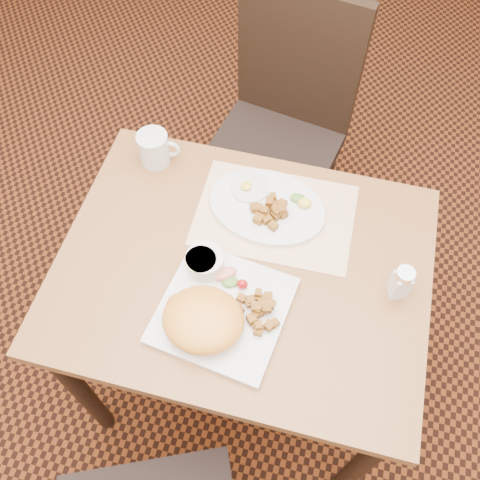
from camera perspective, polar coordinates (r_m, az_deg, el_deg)
name	(u,v)px	position (r m, az deg, el deg)	size (l,w,h in m)	color
ground	(242,366)	(1.99, 0.20, -13.34)	(8.00, 8.00, 0.00)	black
table	(243,286)	(1.39, 0.27, -4.93)	(0.90, 0.70, 0.75)	#985D2F
chair_far	(282,121)	(1.89, 4.49, 12.52)	(0.49, 0.50, 0.97)	black
placemat	(275,215)	(1.38, 3.74, 2.66)	(0.40, 0.28, 0.00)	white
plate_square	(223,310)	(1.24, -1.82, -7.50)	(0.28, 0.28, 0.02)	silver
plate_oval	(267,207)	(1.38, 2.88, 3.55)	(0.30, 0.23, 0.02)	silver
hollandaise_mound	(203,320)	(1.19, -4.02, -8.46)	(0.19, 0.16, 0.07)	#F59D30
ramekin	(205,262)	(1.26, -3.79, -2.33)	(0.09, 0.09, 0.05)	silver
garnish_sq	(230,278)	(1.25, -1.07, -4.07)	(0.09, 0.07, 0.03)	#387223
fried_egg	(249,187)	(1.40, 0.99, 5.65)	(0.10, 0.10, 0.02)	white
garnish_ov	(302,201)	(1.38, 6.62, 4.15)	(0.06, 0.05, 0.02)	#387223
salt_shaker	(401,282)	(1.27, 16.80, -4.36)	(0.05, 0.05, 0.10)	white
coffee_mug	(155,148)	(1.47, -9.08, 9.62)	(0.11, 0.08, 0.09)	silver
home_fries_sq	(258,310)	(1.21, 1.95, -7.51)	(0.11, 0.11, 0.04)	#955A18
home_fries_ov	(272,210)	(1.35, 3.41, 3.25)	(0.10, 0.10, 0.04)	#955A18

